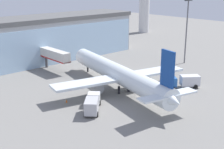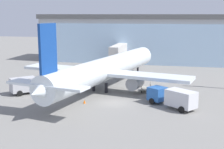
# 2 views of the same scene
# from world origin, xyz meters

# --- Properties ---
(ground) EXTENTS (240.00, 240.00, 0.00)m
(ground) POSITION_xyz_m (0.00, 0.00, 0.00)
(ground) COLOR gray
(terminal_building) EXTENTS (56.78, 14.05, 12.62)m
(terminal_building) POSITION_xyz_m (-0.00, 41.63, 6.31)
(terminal_building) COLOR #A1A1A1
(terminal_building) RESTS_ON ground
(jet_bridge) EXTENTS (2.48, 11.56, 5.48)m
(jet_bridge) POSITION_xyz_m (-5.04, 29.74, 4.10)
(jet_bridge) COLOR beige
(jet_bridge) RESTS_ON ground
(apron_light_mast) EXTENTS (3.20, 0.40, 17.65)m
(apron_light_mast) POSITION_xyz_m (26.10, 11.50, 10.55)
(apron_light_mast) COLOR #59595E
(apron_light_mast) RESTS_ON ground
(airplane) EXTENTS (29.99, 39.04, 11.62)m
(airplane) POSITION_xyz_m (-3.24, 7.93, 3.49)
(airplane) COLOR white
(airplane) RESTS_ON ground
(catering_truck) EXTENTS (6.74, 6.69, 2.65)m
(catering_truck) POSITION_xyz_m (-14.52, 2.98, 1.47)
(catering_truck) COLOR silver
(catering_truck) RESTS_ON ground
(fuel_truck) EXTENTS (7.13, 6.20, 2.65)m
(fuel_truck) POSITION_xyz_m (8.22, -0.60, 1.47)
(fuel_truck) COLOR #2659A5
(fuel_truck) RESTS_ON ground
(baggage_cart) EXTENTS (1.89, 2.95, 1.50)m
(baggage_cart) POSITION_xyz_m (3.69, 7.71, 0.50)
(baggage_cart) COLOR #9E998C
(baggage_cart) RESTS_ON ground
(safety_cone_nose) EXTENTS (0.36, 0.36, 0.55)m
(safety_cone_nose) POSITION_xyz_m (-4.32, -1.20, 0.28)
(safety_cone_nose) COLOR orange
(safety_cone_nose) RESTS_ON ground
(safety_cone_wingtip) EXTENTS (0.36, 0.36, 0.55)m
(safety_cone_wingtip) POSITION_xyz_m (-15.52, 9.58, 0.28)
(safety_cone_wingtip) COLOR orange
(safety_cone_wingtip) RESTS_ON ground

